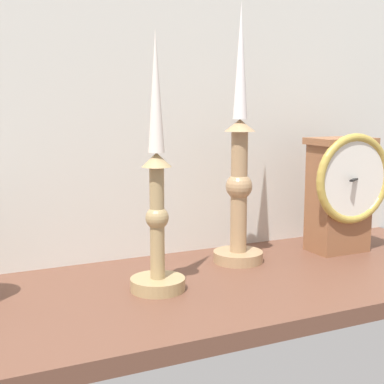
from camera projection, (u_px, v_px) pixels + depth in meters
ground_plane at (212, 289)px, 84.33cm from camera, size 100.00×36.00×2.40cm
back_wall at (164, 69)px, 95.46cm from camera, size 120.00×2.00×65.00cm
mantel_clock at (342, 191)px, 99.27cm from camera, size 15.86×9.55×21.65cm
candlestick_tall_left at (158, 204)px, 77.96cm from camera, size 7.97×7.97×36.84cm
candlestick_tall_center at (239, 175)px, 92.36cm from camera, size 8.46×8.46×42.78cm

